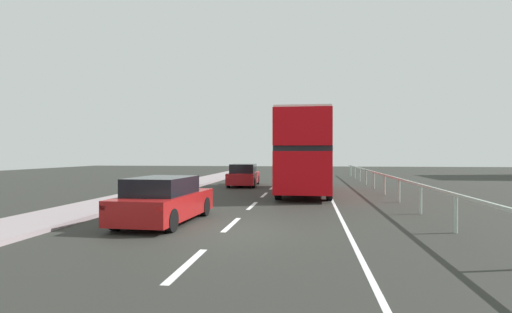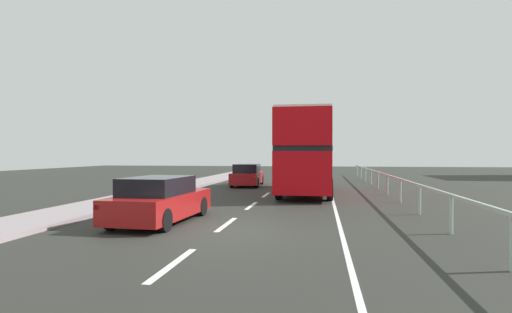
% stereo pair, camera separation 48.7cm
% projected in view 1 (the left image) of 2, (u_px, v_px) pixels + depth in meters
% --- Properties ---
extents(ground_plane, '(73.53, 120.00, 0.10)m').
position_uv_depth(ground_plane, '(226.00, 231.00, 11.52)').
color(ground_plane, '#2A2B26').
extents(near_sidewalk_kerb, '(2.41, 80.00, 0.14)m').
position_uv_depth(near_sidewalk_kerb, '(34.00, 222.00, 12.27)').
color(near_sidewalk_kerb, gray).
rests_on(near_sidewalk_kerb, ground).
extents(lane_paint_markings, '(3.48, 46.00, 0.01)m').
position_uv_depth(lane_paint_markings, '(301.00, 198.00, 19.59)').
color(lane_paint_markings, silver).
rests_on(lane_paint_markings, ground).
extents(bridge_side_railing, '(0.10, 42.00, 1.06)m').
position_uv_depth(bridge_side_railing, '(391.00, 180.00, 19.64)').
color(bridge_side_railing, '#AABCAF').
rests_on(bridge_side_railing, ground).
extents(double_decker_bus_red, '(2.77, 10.11, 4.22)m').
position_uv_depth(double_decker_bus_red, '(306.00, 151.00, 22.30)').
color(double_decker_bus_red, red).
rests_on(double_decker_bus_red, ground).
extents(hatchback_car_near, '(2.01, 4.48, 1.41)m').
position_uv_depth(hatchback_car_near, '(164.00, 201.00, 12.62)').
color(hatchback_car_near, maroon).
rests_on(hatchback_car_near, ground).
extents(sedan_car_ahead, '(1.93, 4.56, 1.46)m').
position_uv_depth(sedan_car_ahead, '(244.00, 175.00, 27.24)').
color(sedan_car_ahead, maroon).
rests_on(sedan_car_ahead, ground).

